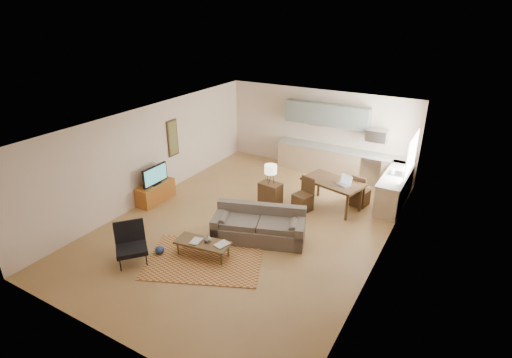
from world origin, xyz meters
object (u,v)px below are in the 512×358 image
Objects in this scene: dining_table at (332,194)px; sofa at (259,225)px; coffee_table at (203,249)px; console_table at (270,195)px; tv_credenza at (156,192)px; armchair at (131,245)px.

sofa is at bearing -96.72° from dining_table.
coffee_table is 1.78× the size of console_table.
console_table is at bearing 24.77° from tv_credenza.
tv_credenza is 0.75× the size of dining_table.
console_table is (-0.58, 1.67, -0.05)m from sofa.
dining_table is (1.51, 0.78, 0.05)m from console_table.
coffee_table is 1.44× the size of armchair.
dining_table is (1.67, 3.68, 0.22)m from coffee_table.
dining_table reaches higher than coffee_table.
console_table is at bearing 89.99° from sofa.
sofa is 1.83× the size of coffee_table.
console_table is at bearing 78.54° from coffee_table.
dining_table is at bearing 57.20° from coffee_table.
console_table reaches higher than tv_credenza.
sofa is 3.57m from tv_credenza.
coffee_table is 1.04× the size of tv_credenza.
coffee_table is 1.55m from armchair.
armchair is at bearing -101.65° from console_table.
dining_table is at bearing 35.00° from console_table.
dining_table is (2.88, 4.62, -0.03)m from armchair.
tv_credenza is at bearing 143.24° from coffee_table.
tv_credenza is at bearing -147.33° from console_table.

